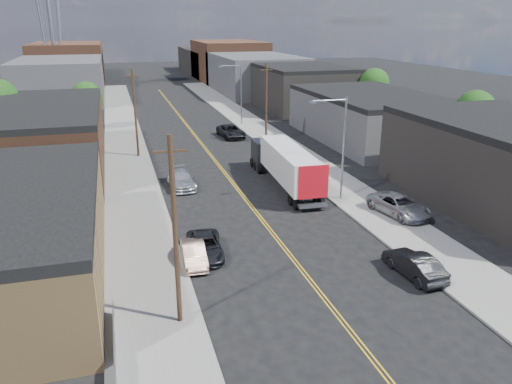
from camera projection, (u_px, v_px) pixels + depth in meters
ground at (189, 128)px, 73.64m from camera, size 260.00×260.00×0.00m
centerline at (208, 152)px, 60.00m from camera, size 0.32×120.00×0.01m
sidewalk_left at (127, 157)px, 57.49m from camera, size 5.00×140.00×0.15m
sidewalk_right at (283, 146)px, 62.46m from camera, size 5.00×140.00×0.15m
warehouse_brown at (43, 136)px, 53.32m from camera, size 12.00×26.00×6.60m
industrial_right_b at (371, 116)px, 65.67m from camera, size 14.00×24.00×6.10m
industrial_right_c at (300, 87)px, 89.07m from camera, size 14.00×22.00×7.60m
skyline_left_a at (61, 79)px, 98.93m from camera, size 16.00×30.00×8.00m
skyline_right_a at (254, 74)px, 109.39m from camera, size 16.00×30.00×8.00m
skyline_left_b at (68, 64)px, 121.33m from camera, size 16.00×26.00×10.00m
skyline_right_b at (229, 61)px, 131.79m from camera, size 16.00×26.00×10.00m
skyline_left_c at (74, 64)px, 140.00m from camera, size 16.00×40.00×7.00m
skyline_right_c at (214, 61)px, 150.46m from camera, size 16.00×40.00×7.00m
streetlight_near at (340, 141)px, 42.08m from camera, size 3.39×0.25×9.00m
streetlight_far at (238, 89)px, 73.90m from camera, size 3.39×0.25×9.00m
utility_pole_left_near at (175, 232)px, 24.37m from camera, size 1.60×0.26×10.00m
utility_pole_left_far at (135, 113)px, 56.19m from camera, size 1.60×0.26×10.00m
utility_pole_right at (266, 103)px, 63.21m from camera, size 1.60×0.26×10.00m
tree_left_far at (87, 99)px, 70.33m from camera, size 4.35×4.20×6.97m
tree_right_near at (476, 112)px, 58.10m from camera, size 4.60×4.48×7.44m
tree_right_far at (374, 85)px, 79.82m from camera, size 4.85×4.76×7.91m
semi_truck at (283, 162)px, 47.23m from camera, size 3.19×15.22×3.96m
car_left_b at (194, 254)px, 32.18m from camera, size 1.63×4.18×1.36m
car_left_c at (205, 246)px, 33.25m from camera, size 2.77×5.17×1.38m
car_left_d at (181, 179)px, 47.02m from camera, size 2.42×5.42×1.54m
car_right_oncoming at (414, 265)px, 30.56m from camera, size 1.98×4.78×1.54m
car_right_lot_a at (399, 205)px, 39.91m from camera, size 3.65×6.08×1.58m
car_right_lot_c at (276, 140)px, 62.32m from camera, size 2.61×4.19×1.33m
car_ahead_truck at (231, 131)px, 67.31m from camera, size 3.20×6.14×1.65m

